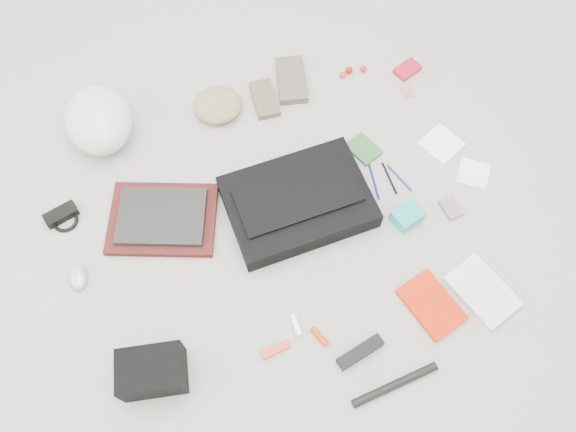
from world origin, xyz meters
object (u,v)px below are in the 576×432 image
object	(u,v)px
camera_bag	(152,372)
book_red	(431,305)
laptop	(161,216)
bike_helmet	(99,120)
accordion_wallet	(407,216)
messenger_bag	(298,202)

from	to	relation	value
camera_bag	book_red	bearing A→B (deg)	6.14
laptop	book_red	world-z (taller)	laptop
bike_helmet	book_red	xyz separation A→B (m)	(0.94, -0.99, -0.08)
bike_helmet	accordion_wallet	xyz separation A→B (m)	(0.98, -0.67, -0.07)
messenger_bag	camera_bag	bearing A→B (deg)	-147.57
laptop	bike_helmet	bearing A→B (deg)	126.00
camera_bag	accordion_wallet	size ratio (longest dim) A/B	2.00
camera_bag	book_red	xyz separation A→B (m)	(0.92, -0.03, -0.05)
laptop	camera_bag	size ratio (longest dim) A/B	1.54
messenger_bag	camera_bag	size ratio (longest dim) A/B	2.50
book_red	accordion_wallet	xyz separation A→B (m)	(0.04, 0.32, 0.01)
bike_helmet	messenger_bag	bearing A→B (deg)	-41.92
messenger_bag	accordion_wallet	size ratio (longest dim) A/B	5.00
accordion_wallet	camera_bag	bearing A→B (deg)	177.43
bike_helmet	book_red	distance (m)	1.37
messenger_bag	camera_bag	xyz separation A→B (m)	(-0.60, -0.45, 0.02)
messenger_bag	book_red	size ratio (longest dim) A/B	2.37
camera_bag	book_red	size ratio (longest dim) A/B	0.95
messenger_bag	laptop	xyz separation A→B (m)	(-0.48, 0.08, -0.01)
laptop	book_red	bearing A→B (deg)	-17.72
messenger_bag	accordion_wallet	distance (m)	0.39
bike_helmet	accordion_wallet	bearing A→B (deg)	-36.58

